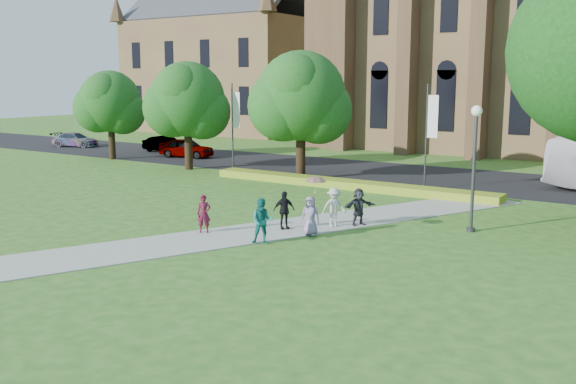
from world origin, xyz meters
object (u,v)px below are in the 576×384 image
Objects in this scene: car_1 at (165,144)px; car_2 at (75,140)px; car_0 at (186,148)px; streetlamp at (475,153)px; pedestrian_0 at (204,214)px.

car_2 is (-10.26, -1.35, -0.04)m from car_1.
streetlamp is at bearing -126.14° from car_0.
car_1 is (-4.07, 1.79, -0.08)m from car_0.
streetlamp reaches higher than car_1.
pedestrian_0 is (18.28, -18.97, 0.04)m from car_0.
car_2 is (-41.70, 13.01, -2.63)m from streetlamp.
car_0 is 2.86× the size of pedestrian_0.
car_0 is 14.34m from car_2.
pedestrian_0 is at bearing -147.54° from car_0.
car_1 is (-31.43, 14.35, -2.59)m from streetlamp.
streetlamp is 1.18× the size of car_2.
streetlamp reaches higher than car_0.
car_0 reaches higher than car_1.
car_1 is at bearing -99.82° from car_2.
streetlamp is 30.22m from car_0.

